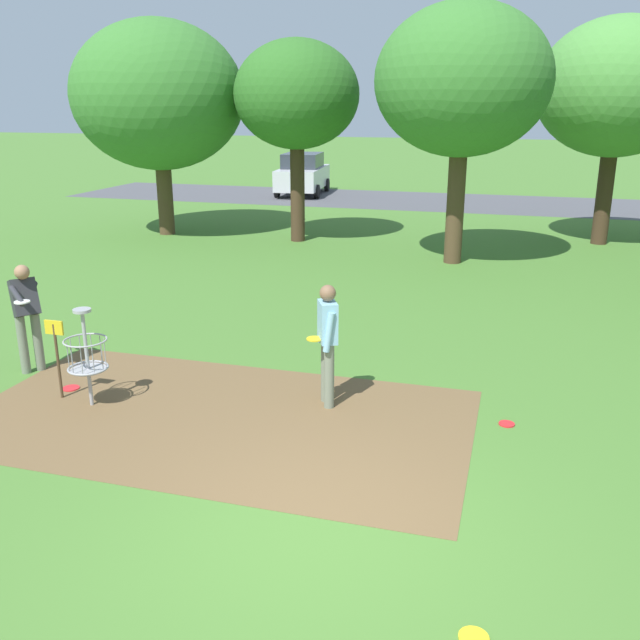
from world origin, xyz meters
TOP-DOWN VIEW (x-y plane):
  - ground_plane at (0.00, 0.00)m, footprint 160.00×160.00m
  - dirt_tee_pad at (-2.00, 2.11)m, footprint 6.67×3.72m
  - disc_golf_basket at (-3.89, 2.01)m, footprint 0.98×0.58m
  - player_foreground_watching at (-5.42, 2.84)m, footprint 0.73×1.02m
  - player_throwing at (-0.70, 2.94)m, footprint 0.45×0.49m
  - frisbee_near_basket at (1.72, 2.97)m, footprint 0.21×0.21m
  - frisbee_by_tee at (1.59, -0.99)m, footprint 0.24×0.24m
  - frisbee_mid_grass at (-4.46, 2.41)m, footprint 0.25×0.25m
  - tree_near_left at (-9.14, 14.14)m, footprint 5.19×5.19m
  - tree_mid_left at (3.98, 16.28)m, footprint 4.49×4.49m
  - tree_mid_center at (0.05, 12.48)m, footprint 4.31×4.31m
  - tree_mid_right at (-4.77, 14.21)m, footprint 3.61×3.61m
  - parking_lot_strip at (0.00, 24.18)m, footprint 36.00×6.00m
  - parked_car_leftmost at (-8.00, 24.93)m, footprint 2.30×4.37m

SIDE VIEW (x-z plane):
  - ground_plane at x=0.00m, z-range 0.00..0.00m
  - parking_lot_strip at x=0.00m, z-range 0.00..0.01m
  - dirt_tee_pad at x=-2.00m, z-range 0.00..0.01m
  - frisbee_near_basket at x=1.72m, z-range 0.00..0.02m
  - frisbee_by_tee at x=1.59m, z-range 0.00..0.02m
  - frisbee_mid_grass at x=-4.46m, z-range 0.00..0.02m
  - disc_golf_basket at x=-3.89m, z-range 0.06..1.45m
  - parked_car_leftmost at x=-8.00m, z-range 0.00..1.84m
  - player_throwing at x=-0.70m, z-range 0.11..1.82m
  - player_foreground_watching at x=-5.42m, z-range 0.13..1.84m
  - tree_mid_right at x=-4.77m, z-range 1.31..7.08m
  - tree_near_left at x=-9.14m, z-range 0.99..7.41m
  - tree_mid_left at x=3.98m, z-range 1.23..7.56m
  - tree_mid_center at x=0.05m, z-range 1.32..7.68m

